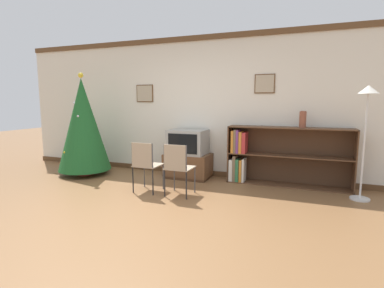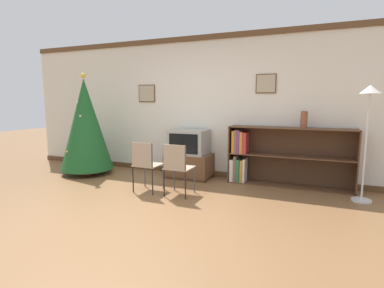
{
  "view_description": "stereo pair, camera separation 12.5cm",
  "coord_description": "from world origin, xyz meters",
  "px_view_note": "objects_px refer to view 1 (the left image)",
  "views": [
    {
      "loc": [
        1.93,
        -3.23,
        1.46
      ],
      "look_at": [
        0.2,
        1.27,
        0.77
      ],
      "focal_mm": 28.0,
      "sensor_mm": 36.0,
      "label": 1
    },
    {
      "loc": [
        2.05,
        -3.18,
        1.46
      ],
      "look_at": [
        0.2,
        1.27,
        0.77
      ],
      "focal_mm": 28.0,
      "sensor_mm": 36.0,
      "label": 2
    }
  ],
  "objects_px": {
    "bookshelf": "(269,156)",
    "standing_lamp": "(367,113)",
    "television": "(188,142)",
    "vase": "(303,119)",
    "christmas_tree": "(83,125)",
    "tv_console": "(188,166)",
    "folding_chair_left": "(145,164)",
    "folding_chair_right": "(178,166)"
  },
  "relations": [
    {
      "from": "bookshelf",
      "to": "standing_lamp",
      "type": "height_order",
      "value": "standing_lamp"
    },
    {
      "from": "television",
      "to": "vase",
      "type": "bearing_deg",
      "value": 2.61
    },
    {
      "from": "bookshelf",
      "to": "television",
      "type": "bearing_deg",
      "value": -175.27
    },
    {
      "from": "bookshelf",
      "to": "vase",
      "type": "xyz_separation_m",
      "value": [
        0.53,
        -0.03,
        0.67
      ]
    },
    {
      "from": "christmas_tree",
      "to": "tv_console",
      "type": "height_order",
      "value": "christmas_tree"
    },
    {
      "from": "christmas_tree",
      "to": "television",
      "type": "distance_m",
      "value": 2.12
    },
    {
      "from": "tv_console",
      "to": "vase",
      "type": "bearing_deg",
      "value": 2.53
    },
    {
      "from": "tv_console",
      "to": "folding_chair_left",
      "type": "distance_m",
      "value": 1.19
    },
    {
      "from": "vase",
      "to": "tv_console",
      "type": "bearing_deg",
      "value": -177.47
    },
    {
      "from": "television",
      "to": "standing_lamp",
      "type": "xyz_separation_m",
      "value": [
        2.89,
        -0.29,
        0.6
      ]
    },
    {
      "from": "standing_lamp",
      "to": "folding_chair_right",
      "type": "bearing_deg",
      "value": -162.28
    },
    {
      "from": "tv_console",
      "to": "standing_lamp",
      "type": "bearing_deg",
      "value": -5.76
    },
    {
      "from": "tv_console",
      "to": "folding_chair_right",
      "type": "distance_m",
      "value": 1.19
    },
    {
      "from": "television",
      "to": "folding_chair_right",
      "type": "xyz_separation_m",
      "value": [
        0.28,
        -1.12,
        -0.22
      ]
    },
    {
      "from": "christmas_tree",
      "to": "tv_console",
      "type": "xyz_separation_m",
      "value": [
        2.04,
        0.49,
        -0.77
      ]
    },
    {
      "from": "folding_chair_right",
      "to": "vase",
      "type": "height_order",
      "value": "vase"
    },
    {
      "from": "christmas_tree",
      "to": "vase",
      "type": "relative_size",
      "value": 7.18
    },
    {
      "from": "television",
      "to": "bookshelf",
      "type": "height_order",
      "value": "bookshelf"
    },
    {
      "from": "christmas_tree",
      "to": "tv_console",
      "type": "bearing_deg",
      "value": 13.43
    },
    {
      "from": "tv_console",
      "to": "folding_chair_left",
      "type": "xyz_separation_m",
      "value": [
        -0.28,
        -1.13,
        0.24
      ]
    },
    {
      "from": "tv_console",
      "to": "christmas_tree",
      "type": "bearing_deg",
      "value": -166.57
    },
    {
      "from": "tv_console",
      "to": "standing_lamp",
      "type": "xyz_separation_m",
      "value": [
        2.89,
        -0.29,
        1.06
      ]
    },
    {
      "from": "folding_chair_left",
      "to": "folding_chair_right",
      "type": "distance_m",
      "value": 0.56
    },
    {
      "from": "tv_console",
      "to": "vase",
      "type": "xyz_separation_m",
      "value": [
        2.03,
        0.09,
        0.93
      ]
    },
    {
      "from": "tv_console",
      "to": "standing_lamp",
      "type": "relative_size",
      "value": 0.5
    },
    {
      "from": "christmas_tree",
      "to": "vase",
      "type": "distance_m",
      "value": 4.11
    },
    {
      "from": "tv_console",
      "to": "television",
      "type": "distance_m",
      "value": 0.46
    },
    {
      "from": "bookshelf",
      "to": "standing_lamp",
      "type": "xyz_separation_m",
      "value": [
        1.39,
        -0.41,
        0.8
      ]
    },
    {
      "from": "tv_console",
      "to": "bookshelf",
      "type": "xyz_separation_m",
      "value": [
        1.5,
        0.12,
        0.27
      ]
    },
    {
      "from": "christmas_tree",
      "to": "bookshelf",
      "type": "relative_size",
      "value": 0.97
    },
    {
      "from": "bookshelf",
      "to": "tv_console",
      "type": "bearing_deg",
      "value": -175.37
    },
    {
      "from": "tv_console",
      "to": "folding_chair_left",
      "type": "bearing_deg",
      "value": -104.07
    },
    {
      "from": "tv_console",
      "to": "folding_chair_right",
      "type": "relative_size",
      "value": 1.04
    },
    {
      "from": "folding_chair_left",
      "to": "bookshelf",
      "type": "bearing_deg",
      "value": 34.98
    },
    {
      "from": "folding_chair_right",
      "to": "television",
      "type": "bearing_deg",
      "value": 104.1
    },
    {
      "from": "christmas_tree",
      "to": "folding_chair_right",
      "type": "relative_size",
      "value": 2.45
    },
    {
      "from": "folding_chair_left",
      "to": "vase",
      "type": "distance_m",
      "value": 2.7
    },
    {
      "from": "christmas_tree",
      "to": "folding_chair_left",
      "type": "distance_m",
      "value": 1.94
    },
    {
      "from": "television",
      "to": "vase",
      "type": "height_order",
      "value": "vase"
    },
    {
      "from": "folding_chair_left",
      "to": "television",
      "type": "bearing_deg",
      "value": 75.9
    },
    {
      "from": "tv_console",
      "to": "standing_lamp",
      "type": "height_order",
      "value": "standing_lamp"
    },
    {
      "from": "folding_chair_left",
      "to": "standing_lamp",
      "type": "distance_m",
      "value": 3.38
    }
  ]
}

